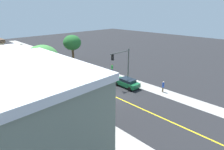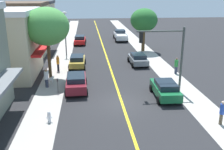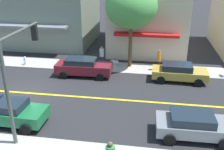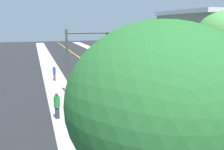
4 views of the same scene
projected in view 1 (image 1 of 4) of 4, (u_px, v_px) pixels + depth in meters
ground_plane at (114, 96)px, 25.66m from camera, size 140.00×140.00×0.00m
sidewalk_left at (78, 112)px, 21.59m from camera, size 2.51×126.00×0.01m
sidewalk_right at (140, 84)px, 29.73m from camera, size 2.51×126.00×0.01m
road_centerline_stripe at (114, 96)px, 25.66m from camera, size 0.20×126.00×0.00m
brick_apartment_block at (18, 121)px, 13.03m from camera, size 10.51×11.19×7.94m
street_tree_left_near at (43, 59)px, 24.14m from camera, size 4.41×4.41×7.27m
street_tree_right_corner at (72, 43)px, 40.56m from camera, size 3.98×3.98×6.34m
fire_hydrant at (96, 116)px, 20.14m from camera, size 0.44×0.24×0.81m
parking_meter at (70, 96)px, 23.70m from camera, size 0.12×0.18×1.33m
traffic_light_mast at (123, 61)px, 28.53m from camera, size 4.18×0.32×5.80m
street_lamp at (23, 56)px, 32.29m from camera, size 0.70×0.36×6.03m
red_sedan_left_curb at (20, 62)px, 39.67m from camera, size 2.13×4.36×1.52m
gold_sedan_left_curb at (51, 78)px, 30.24m from camera, size 2.01×4.32×1.43m
green_sedan_right_curb at (127, 82)px, 28.52m from camera, size 2.09×4.32×1.44m
maroon_sedan_left_curb at (78, 92)px, 25.13m from camera, size 2.07×4.62×1.52m
grey_sedan_right_curb at (85, 69)px, 35.31m from camera, size 2.11×4.17×1.41m
white_pickup_truck at (45, 53)px, 46.84m from camera, size 2.42×5.94×1.78m
pedestrian_white_shirt at (56, 95)px, 23.91m from camera, size 0.39×0.39×1.76m
pedestrian_green_shirt at (112, 68)px, 34.89m from camera, size 0.40×0.40×1.78m
pedestrian_orange_shirt at (42, 83)px, 27.72m from camera, size 0.33×0.33×1.85m
pedestrian_blue_shirt at (163, 86)px, 26.70m from camera, size 0.31×0.31×1.71m
small_dog at (53, 95)px, 25.04m from camera, size 0.60×0.83×0.64m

